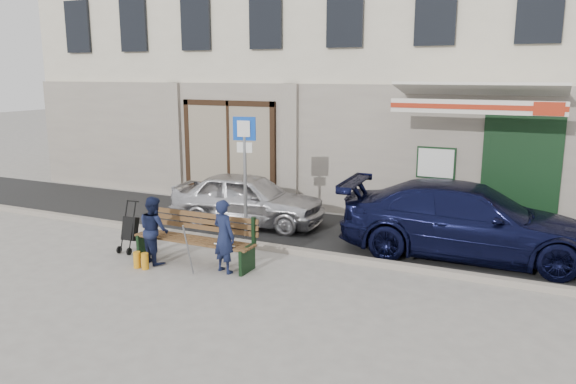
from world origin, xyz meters
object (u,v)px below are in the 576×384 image
Objects in this scene: bench at (192,239)px; parking_sign at (245,159)px; car_silver at (248,199)px; man at (224,236)px; woman at (154,230)px; car_navy at (469,221)px; stroller at (130,230)px.

parking_sign is at bearing 84.15° from bench.
parking_sign reaches higher than bench.
car_silver is 1.69m from parking_sign.
man is (1.20, -2.98, 0.05)m from car_silver.
woman reaches higher than car_silver.
car_navy is 3.69× the size of man.
car_navy reaches higher than car_silver.
car_navy is 2.02× the size of bench.
woman is at bearing 21.50° from man.
bench is (-4.56, -2.57, -0.25)m from car_navy.
bench is 0.84m from man.
parking_sign is at bearing -158.44° from car_silver.
bench is (0.40, -2.81, -0.15)m from car_silver.
stroller is at bearing 178.84° from bench.
bench is at bearing -5.82° from stroller.
car_silver is at bearing -50.54° from man.
woman is at bearing -157.25° from bench.
car_silver is 2.99m from stroller.
stroller is (-2.30, 0.20, -0.21)m from man.
woman is (-0.25, -3.08, 0.02)m from car_silver.
car_navy is at bearing -126.31° from man.
car_silver is at bearing 83.94° from car_navy.
man is at bearing -82.22° from parking_sign.
bench is 2.39× the size of stroller.
bench is at bearing 116.12° from car_navy.
car_navy is 5.94m from woman.
parking_sign is (-4.39, -0.88, 1.03)m from car_navy.
parking_sign reaches higher than woman.
woman is (-0.83, -1.96, -1.10)m from parking_sign.
car_navy is at bearing 29.45° from bench.
stroller is at bearing -145.99° from parking_sign.
car_navy is 1.87× the size of parking_sign.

